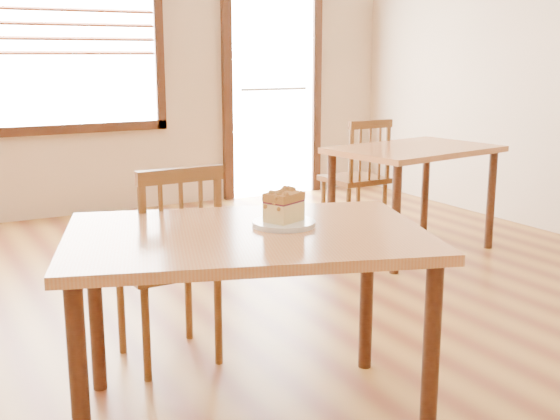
% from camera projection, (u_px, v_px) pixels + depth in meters
% --- Properties ---
extents(window_right, '(1.76, 0.10, 1.96)m').
position_uv_depth(window_right, '(59.00, 1.00, 5.74)').
color(window_right, white).
rests_on(window_right, room_shell).
extents(entry_door, '(1.08, 0.06, 2.29)m').
position_uv_depth(entry_door, '(273.00, 74.00, 6.83)').
color(entry_door, white).
rests_on(entry_door, ground).
extents(cafe_table_main, '(1.51, 1.24, 0.75)m').
position_uv_depth(cafe_table_main, '(247.00, 255.00, 2.58)').
color(cafe_table_main, '#B87C47').
rests_on(cafe_table_main, ground).
extents(cafe_chair_main, '(0.43, 0.43, 0.93)m').
position_uv_depth(cafe_chair_main, '(170.00, 263.00, 3.13)').
color(cafe_chair_main, brown).
rests_on(cafe_chair_main, ground).
extents(cafe_table_second, '(1.23, 0.91, 0.75)m').
position_uv_depth(cafe_table_second, '(414.00, 162.00, 4.92)').
color(cafe_table_second, '#B87C47').
rests_on(cafe_table_second, ground).
extents(cafe_chair_second, '(0.42, 0.42, 0.92)m').
position_uv_depth(cafe_chair_second, '(357.00, 177.00, 5.34)').
color(cafe_chair_second, brown).
rests_on(cafe_chair_second, ground).
extents(plate, '(0.24, 0.24, 0.02)m').
position_uv_depth(plate, '(284.00, 224.00, 2.64)').
color(plate, white).
rests_on(plate, cafe_table_main).
extents(cake_slice, '(0.16, 0.15, 0.13)m').
position_uv_depth(cake_slice, '(284.00, 205.00, 2.62)').
color(cake_slice, '#E4C381').
rests_on(cake_slice, plate).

